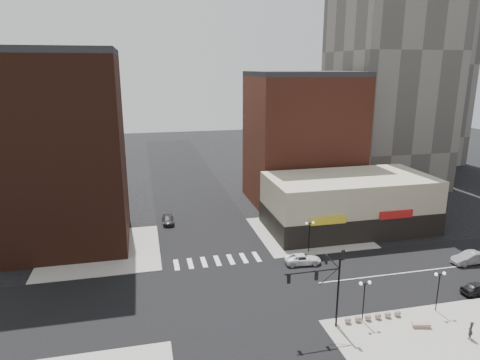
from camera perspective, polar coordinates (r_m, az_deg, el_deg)
name	(u,v)px	position (r m, az deg, el deg)	size (l,w,h in m)	color
ground	(232,293)	(47.45, -1.11, -14.89)	(240.00, 240.00, 0.00)	black
road_ew	(232,293)	(47.44, -1.11, -14.88)	(200.00, 14.00, 0.02)	black
road_ns	(232,293)	(47.44, -1.11, -14.87)	(14.00, 200.00, 0.02)	black
sidewalk_nw	(101,251)	(59.94, -18.00, -8.97)	(15.00, 15.00, 0.12)	gray
sidewalk_ne	(308,232)	(63.90, 9.03, -6.89)	(15.00, 15.00, 0.12)	gray
sidewalk_se	(451,354)	(42.92, 26.30, -20.03)	(18.00, 14.00, 0.12)	gray
building_nw	(60,154)	(60.76, -22.87, 3.22)	(16.00, 15.00, 25.00)	#391B12
building_ne_midrise	(302,141)	(76.06, 8.31, 5.22)	(18.00, 15.00, 22.00)	brown
building_ne_row	(348,207)	(65.86, 14.24, -3.51)	(24.20, 12.20, 8.00)	#B3AB8E
traffic_signal	(327,278)	(40.58, 11.56, -12.72)	(5.59, 3.09, 7.77)	black
street_lamp_se_a	(365,291)	(42.82, 16.27, -14.02)	(1.22, 0.32, 4.16)	black
street_lamp_se_b	(439,282)	(46.99, 25.02, -12.17)	(1.22, 0.32, 4.16)	black
street_lamp_ne	(310,229)	(56.24, 9.26, -6.44)	(1.22, 0.32, 4.16)	black
bollard_row	(373,316)	(44.75, 17.31, -16.98)	(5.87, 0.62, 0.62)	#8B6F60
white_suv	(303,259)	(54.10, 8.37, -10.37)	(2.06, 4.48, 1.24)	white
dark_sedan_east	(478,288)	(53.53, 29.16, -12.49)	(1.53, 3.79, 1.29)	black
silver_sedan	(470,258)	(60.53, 28.30, -9.14)	(1.58, 4.54, 1.50)	#96959A
dark_sedan_north	(168,220)	(67.38, -9.56, -5.23)	(1.74, 4.29, 1.25)	black
pedestrian	(471,330)	(45.06, 28.38, -17.20)	(0.60, 0.40, 1.66)	#29272C
stone_bench	(421,325)	(45.16, 23.02, -17.38)	(1.77, 0.90, 0.39)	#A27F70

